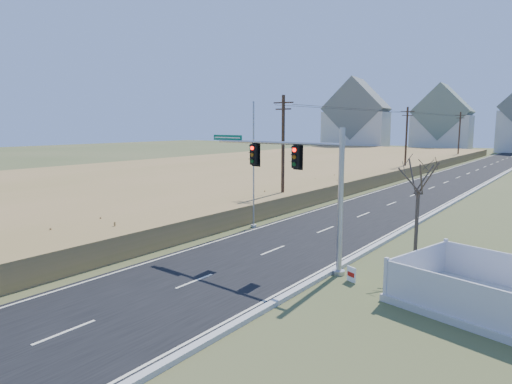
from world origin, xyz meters
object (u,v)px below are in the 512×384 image
Objects in this scene: open_sign at (351,274)px; flagpole at (254,178)px; fence_enclosure at (503,305)px; bare_tree at (419,174)px; traffic_signal_mast at (306,181)px.

open_sign is 11.82m from flagpole.
fence_enclosure is 5.74m from open_sign.
open_sign is 5.65m from bare_tree.
fence_enclosure is 1.43× the size of bare_tree.
fence_enclosure is (8.47, -0.59, -3.79)m from traffic_signal_mast.
bare_tree is at bearing 155.07° from fence_enclosure.
flagpole is at bearing 147.60° from traffic_signal_mast.
open_sign is at bearing -114.47° from bare_tree.
fence_enclosure is 16.79m from flagpole.
bare_tree reaches higher than fence_enclosure.
fence_enclosure is at bearing 26.57° from open_sign.
flagpole reaches higher than bare_tree.
bare_tree reaches higher than open_sign.
flagpole is 11.65m from bare_tree.
flagpole reaches higher than fence_enclosure.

